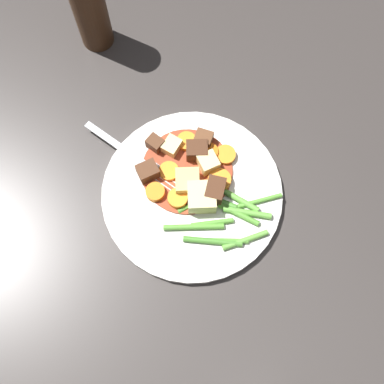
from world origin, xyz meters
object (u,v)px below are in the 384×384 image
carrot_slice_0 (208,153)px  carrot_slice_2 (225,155)px  carrot_slice_6 (204,190)px  meat_chunk_4 (215,191)px  dinner_plate (192,194)px  potato_chunk_1 (172,146)px  potato_chunk_2 (190,181)px  carrot_slice_4 (169,171)px  meat_chunk_2 (204,139)px  carrot_slice_5 (177,197)px  meat_chunk_3 (148,172)px  carrot_slice_1 (187,142)px  fork (136,159)px  pepper_mill (88,4)px  potato_chunk_0 (208,163)px  carrot_slice_7 (155,192)px  meat_chunk_1 (155,144)px  potato_chunk_3 (202,197)px  carrot_slice_3 (219,180)px  meat_chunk_0 (197,151)px

carrot_slice_0 → carrot_slice_2: 0.02m
carrot_slice_6 → meat_chunk_4: 0.02m
dinner_plate → carrot_slice_2: 0.07m
potato_chunk_1 → potato_chunk_2: bearing=174.9°
carrot_slice_6 → carrot_slice_4: bearing=30.0°
meat_chunk_2 → potato_chunk_2: bearing=132.1°
carrot_slice_5 → meat_chunk_3: meat_chunk_3 is taller
carrot_slice_6 → carrot_slice_5: bearing=76.4°
carrot_slice_0 → potato_chunk_2: size_ratio=0.82×
carrot_slice_1 → fork: bearing=78.3°
dinner_plate → fork: bearing=26.8°
fork → pepper_mill: 0.24m
fork → meat_chunk_3: bearing=-174.1°
fork → potato_chunk_0: bearing=-127.3°
carrot_slice_4 → carrot_slice_7: carrot_slice_7 is taller
pepper_mill → meat_chunk_3: bearing=169.5°
potato_chunk_0 → meat_chunk_1: size_ratio=1.17×
carrot_slice_1 → potato_chunk_3: (-0.09, 0.03, 0.01)m
carrot_slice_4 → meat_chunk_3: size_ratio=1.01×
carrot_slice_6 → fork: (0.09, 0.06, -0.00)m
carrot_slice_3 → dinner_plate: bearing=80.4°
potato_chunk_3 → meat_chunk_1: 0.11m
meat_chunk_4 → potato_chunk_0: bearing=-18.6°
potato_chunk_0 → meat_chunk_1: (0.07, 0.05, -0.00)m
potato_chunk_0 → carrot_slice_1: bearing=8.9°
carrot_slice_1 → carrot_slice_2: size_ratio=0.97×
carrot_slice_7 → pepper_mill: 0.29m
potato_chunk_1 → meat_chunk_0: meat_chunk_0 is taller
carrot_slice_7 → meat_chunk_1: 0.07m
carrot_slice_7 → potato_chunk_3: (-0.04, -0.05, 0.01)m
carrot_slice_0 → potato_chunk_2: potato_chunk_2 is taller
potato_chunk_3 → fork: bearing=25.1°
meat_chunk_1 → carrot_slice_2: bearing=-129.6°
potato_chunk_2 → meat_chunk_1: 0.08m
carrot_slice_2 → pepper_mill: size_ratio=0.18×
meat_chunk_0 → meat_chunk_3: 0.08m
carrot_slice_1 → pepper_mill: bearing=5.9°
carrot_slice_0 → carrot_slice_1: (0.03, 0.02, -0.00)m
carrot_slice_3 → meat_chunk_2: size_ratio=1.35×
meat_chunk_1 → pepper_mill: size_ratio=0.14×
meat_chunk_4 → pepper_mill: 0.33m
carrot_slice_2 → potato_chunk_3: bearing=121.8°
carrot_slice_3 → meat_chunk_3: size_ratio=1.16×
meat_chunk_0 → potato_chunk_0: bearing=-171.0°
meat_chunk_1 → meat_chunk_2: 0.07m
dinner_plate → meat_chunk_1: size_ratio=11.43×
carrot_slice_3 → potato_chunk_0: potato_chunk_0 is taller
carrot_slice_2 → carrot_slice_6: (-0.03, 0.05, -0.00)m
potato_chunk_3 → meat_chunk_3: size_ratio=1.40×
carrot_slice_5 → carrot_slice_7: bearing=44.7°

